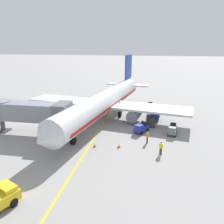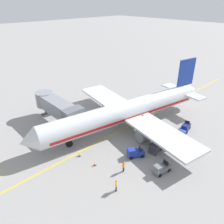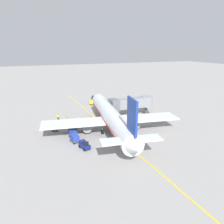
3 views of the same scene
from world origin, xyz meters
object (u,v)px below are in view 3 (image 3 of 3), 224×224
Objects in this scene: jet_bridge at (131,103)px; baggage_cart_third_in_train at (75,138)px; safety_cone_nose_left at (91,116)px; pushback_tractor at (94,101)px; ground_crew_loader at (58,117)px; parked_airliner at (111,117)px; baggage_tug_trailing at (55,127)px; baggage_cart_second_in_train at (73,134)px; safety_cone_nose_right at (80,118)px; ground_crew_wing_walker at (67,119)px; baggage_tug_spare at (75,124)px; baggage_cart_front at (73,128)px; baggage_tug_lead at (84,145)px.

baggage_cart_third_in_train is (-18.85, -11.76, -2.50)m from jet_bridge.
safety_cone_nose_left is at bearing 164.51° from jet_bridge.
pushback_tractor is 19.05m from ground_crew_loader.
baggage_cart_third_in_train is (-9.14, -3.20, -2.24)m from parked_airliner.
baggage_tug_trailing reaches higher than baggage_cart_third_in_train.
baggage_cart_third_in_train is at bearing -74.30° from baggage_tug_trailing.
jet_bridge is at bearing 26.77° from baggage_cart_second_in_train.
safety_cone_nose_right is (7.30, 5.75, -0.42)m from baggage_tug_trailing.
baggage_tug_trailing reaches higher than safety_cone_nose_right.
safety_cone_nose_right is (4.89, 14.34, -0.66)m from baggage_cart_third_in_train.
parked_airliner is 12.95m from jet_bridge.
baggage_cart_second_in_train is 9.90m from ground_crew_wing_walker.
baggage_cart_second_in_train is (2.66, -6.21, 0.24)m from baggage_tug_trailing.
baggage_tug_spare is 6.59m from baggage_cart_second_in_train.
ground_crew_wing_walker reaches higher than safety_cone_nose_right.
jet_bridge is 4.30× the size of baggage_cart_front.
baggage_cart_third_in_train is at bearing -104.94° from baggage_tug_spare.
pushback_tractor is 1.78× the size of baggage_tug_spare.
safety_cone_nose_left is (7.17, 18.23, -0.42)m from baggage_tug_lead.
baggage_tug_spare is (1.38, 12.12, 0.00)m from baggage_tug_lead.
ground_crew_wing_walker is at bearing 131.18° from parked_airliner.
baggage_tug_trailing and baggage_tug_spare have the same top height.
ground_crew_wing_walker is (1.00, 9.85, 0.00)m from baggage_cart_second_in_train.
parked_airliner is 9.07m from baggage_tug_spare.
parked_airliner is 11.94m from safety_cone_nose_left.
baggage_cart_second_in_train is at bearing -66.85° from baggage_tug_trailing.
safety_cone_nose_right is (5.40, -1.01, -0.66)m from ground_crew_loader.
pushback_tractor is at bearing 68.11° from baggage_tug_lead.
ground_crew_loader is at bearing 91.90° from baggage_cart_third_in_train.
jet_bridge reaches higher than baggage_tug_trailing.
baggage_cart_second_in_train is at bearing -117.48° from pushback_tractor.
jet_bridge is 21.56× the size of safety_cone_nose_right.
pushback_tractor reaches higher than baggage_tug_lead.
baggage_cart_front is at bearing -160.66° from jet_bridge.
baggage_cart_second_in_train is 5.02× the size of safety_cone_nose_left.
safety_cone_nose_right is at bearing -122.38° from pushback_tractor.
safety_cone_nose_left is (10.51, 6.15, -0.42)m from baggage_tug_trailing.
pushback_tractor is 25.27m from baggage_tug_trailing.
ground_crew_loader reaches higher than baggage_cart_front.
baggage_cart_front is at bearing -114.15° from safety_cone_nose_right.
ground_crew_loader is (-14.14, -12.77, -0.15)m from pushback_tractor.
baggage_cart_front and baggage_cart_second_in_train have the same top height.
pushback_tractor reaches higher than safety_cone_nose_right.
baggage_tug_trailing is (-3.34, 12.08, 0.00)m from baggage_tug_lead.
baggage_cart_second_in_train is 12.85m from safety_cone_nose_right.
baggage_tug_spare is 1.63× the size of ground_crew_wing_walker.
jet_bridge is at bearing 10.73° from baggage_tug_spare.
baggage_cart_front is at bearing 77.71° from baggage_cart_second_in_train.
parked_airliner is 63.06× the size of safety_cone_nose_right.
baggage_tug_spare is at bearing -73.58° from ground_crew_wing_walker.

